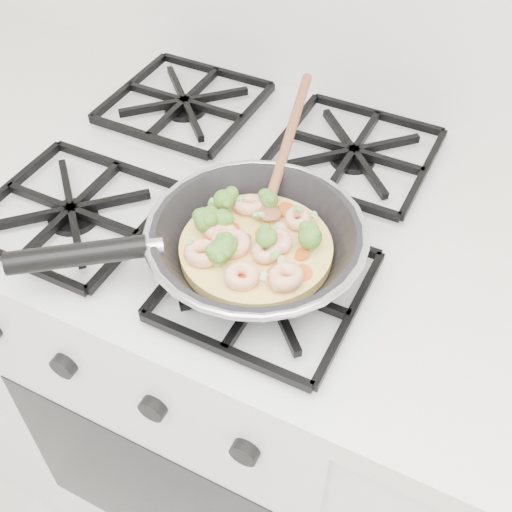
% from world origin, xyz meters
% --- Properties ---
extents(stove, '(0.60, 0.60, 0.92)m').
position_xyz_m(stove, '(0.00, 1.70, 0.46)').
color(stove, silver).
rests_on(stove, ground).
extents(skillet, '(0.38, 0.49, 0.09)m').
position_xyz_m(skillet, '(0.12, 1.57, 0.96)').
color(skillet, black).
rests_on(skillet, stove).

